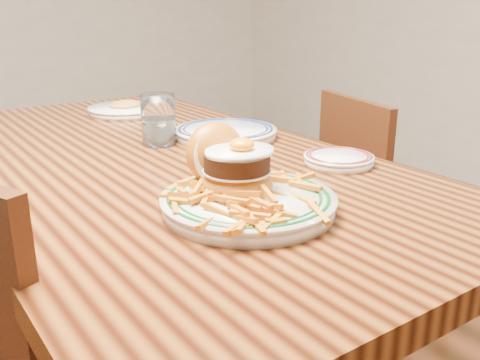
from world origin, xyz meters
TOP-DOWN VIEW (x-y plane):
  - table at (0.00, 0.00)m, footprint 0.85×1.60m
  - chair_right at (0.82, 0.00)m, footprint 0.45×0.45m
  - main_plate at (-0.02, -0.40)m, footprint 0.31×0.32m
  - side_plate at (0.31, -0.31)m, footprint 0.16×0.16m
  - rear_plate at (0.24, 0.04)m, footprint 0.27×0.27m
  - water_glass at (0.06, 0.08)m, footprint 0.09×0.09m
  - far_plate at (0.16, 0.50)m, footprint 0.24×0.24m

SIDE VIEW (x-z plane):
  - chair_right at x=0.82m, z-range 0.03..0.84m
  - table at x=0.00m, z-range 0.29..1.04m
  - side_plate at x=0.31m, z-range 0.75..0.78m
  - far_plate at x=0.16m, z-range 0.74..0.79m
  - rear_plate at x=0.24m, z-range 0.75..0.78m
  - main_plate at x=-0.02m, z-range 0.72..0.86m
  - water_glass at x=0.06m, z-range 0.74..0.87m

